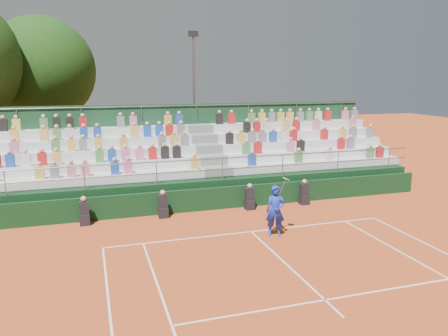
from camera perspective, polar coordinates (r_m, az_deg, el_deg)
name	(u,v)px	position (r m, az deg, el deg)	size (l,w,h in m)	color
ground	(251,232)	(16.91, 3.58, -8.31)	(90.00, 90.00, 0.00)	#B94A1E
courtside_wall	(226,198)	(19.63, 0.26, -3.89)	(20.00, 0.15, 1.00)	black
line_officials	(205,203)	(18.93, -2.49, -4.57)	(10.14, 0.40, 1.19)	black
grandstand	(207,170)	(22.51, -2.27, -0.32)	(20.00, 5.20, 4.40)	black
tennis_player	(275,211)	(16.29, 6.74, -5.58)	(0.94, 0.70, 2.22)	#172EAD
tree_east	(41,70)	(29.89, -22.75, 11.70)	(6.53, 6.53, 9.51)	#362413
floodlight_mast	(194,90)	(28.61, -3.94, 10.16)	(0.60, 0.25, 8.66)	gray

